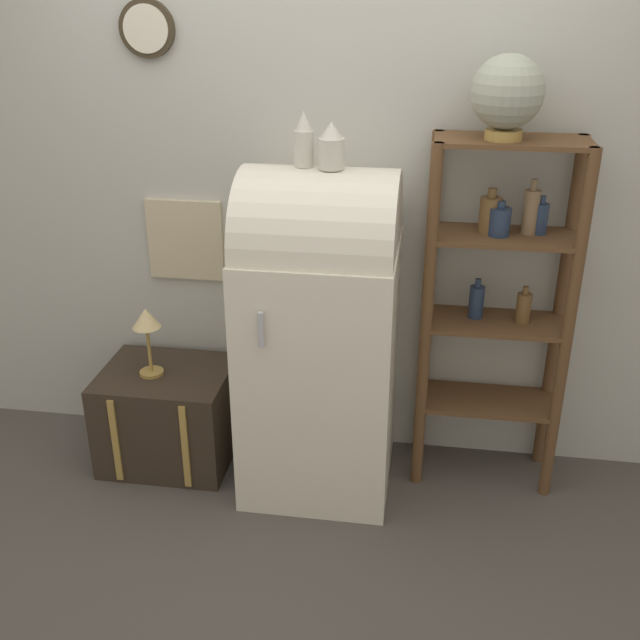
% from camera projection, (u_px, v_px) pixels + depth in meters
% --- Properties ---
extents(ground_plane, '(12.00, 12.00, 0.00)m').
position_uv_depth(ground_plane, '(312.00, 505.00, 3.33)').
color(ground_plane, '#4C4742').
extents(wall_back, '(7.00, 0.09, 2.70)m').
position_uv_depth(wall_back, '(331.00, 174.00, 3.28)').
color(wall_back, '#B7B7AD').
rests_on(wall_back, ground_plane).
extents(refrigerator, '(0.65, 0.68, 1.46)m').
position_uv_depth(refrigerator, '(320.00, 328.00, 3.22)').
color(refrigerator, silver).
rests_on(refrigerator, ground_plane).
extents(suitcase_trunk, '(0.60, 0.50, 0.47)m').
position_uv_depth(suitcase_trunk, '(169.00, 415.00, 3.57)').
color(suitcase_trunk, '#33281E').
rests_on(suitcase_trunk, ground_plane).
extents(shelf_unit, '(0.63, 0.31, 1.57)m').
position_uv_depth(shelf_unit, '(497.00, 294.00, 3.19)').
color(shelf_unit, brown).
rests_on(shelf_unit, ground_plane).
extents(globe, '(0.28, 0.28, 0.32)m').
position_uv_depth(globe, '(507.00, 93.00, 2.82)').
color(globe, '#AD8942').
rests_on(globe, shelf_unit).
extents(vase_left, '(0.08, 0.08, 0.21)m').
position_uv_depth(vase_left, '(304.00, 141.00, 2.91)').
color(vase_left, beige).
rests_on(vase_left, refrigerator).
extents(vase_center, '(0.10, 0.10, 0.18)m').
position_uv_depth(vase_center, '(331.00, 147.00, 2.88)').
color(vase_center, beige).
rests_on(vase_center, refrigerator).
extents(desk_lamp, '(0.13, 0.13, 0.33)m').
position_uv_depth(desk_lamp, '(147.00, 325.00, 3.36)').
color(desk_lamp, '#AD8942').
rests_on(desk_lamp, suitcase_trunk).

